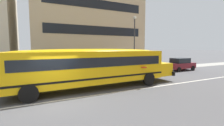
# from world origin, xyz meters

# --- Properties ---
(ground_plane) EXTENTS (400.00, 400.00, 0.00)m
(ground_plane) POSITION_xyz_m (0.00, 0.00, 0.00)
(ground_plane) COLOR #4C4C4F
(sidewalk_far) EXTENTS (120.00, 3.00, 0.01)m
(sidewalk_far) POSITION_xyz_m (0.00, 8.05, 0.01)
(sidewalk_far) COLOR gray
(sidewalk_far) RESTS_ON ground_plane
(lane_centreline) EXTENTS (110.00, 0.16, 0.01)m
(lane_centreline) POSITION_xyz_m (0.00, 0.00, 0.00)
(lane_centreline) COLOR silver
(lane_centreline) RESTS_ON ground_plane
(school_bus) EXTENTS (13.04, 3.10, 2.90)m
(school_bus) POSITION_xyz_m (2.99, 1.74, 1.72)
(school_bus) COLOR yellow
(school_bus) RESTS_ON ground_plane
(parked_car_maroon_mid_block) EXTENTS (3.91, 1.89, 1.64)m
(parked_car_maroon_mid_block) POSITION_xyz_m (16.20, 5.30, 0.84)
(parked_car_maroon_mid_block) COLOR maroon
(parked_car_maroon_mid_block) RESTS_ON ground_plane
(street_lamp) EXTENTS (0.44, 0.44, 6.80)m
(street_lamp) POSITION_xyz_m (10.25, 7.35, 4.31)
(street_lamp) COLOR #38383D
(street_lamp) RESTS_ON ground_plane
(apartment_block_far_centre) EXTENTS (14.91, 11.34, 16.50)m
(apartment_block_far_centre) POSITION_xyz_m (6.15, 15.19, 8.25)
(apartment_block_far_centre) COLOR #C6B28E
(apartment_block_far_centre) RESTS_ON ground_plane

